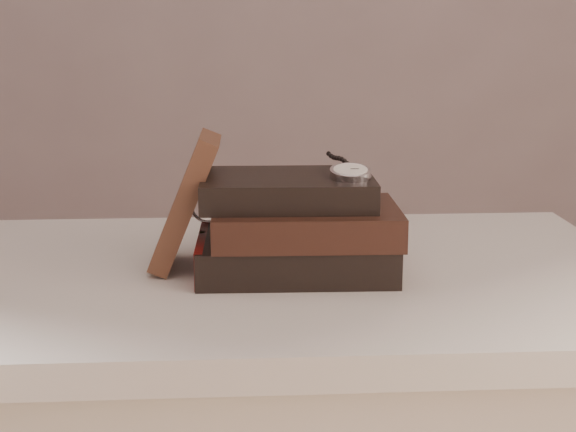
{
  "coord_description": "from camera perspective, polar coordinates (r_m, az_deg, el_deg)",
  "views": [
    {
      "loc": [
        -0.04,
        -0.74,
        1.08
      ],
      "look_at": [
        0.03,
        0.34,
        0.82
      ],
      "focal_mm": 53.5,
      "sensor_mm": 36.0,
      "label": 1
    }
  ],
  "objects": [
    {
      "name": "pocket_watch",
      "position": [
        1.09,
        4.12,
        2.97
      ],
      "size": [
        0.05,
        0.15,
        0.02
      ],
      "color": "silver",
      "rests_on": "book_stack"
    },
    {
      "name": "journal",
      "position": [
        1.13,
        -6.85,
        0.99
      ],
      "size": [
        0.1,
        0.11,
        0.18
      ],
      "primitive_type": "cube",
      "rotation": [
        0.0,
        0.39,
        -0.01
      ],
      "color": "#3A2016",
      "rests_on": "table"
    },
    {
      "name": "book_stack",
      "position": [
        1.11,
        0.59,
        -0.8
      ],
      "size": [
        0.26,
        0.18,
        0.13
      ],
      "color": "black",
      "rests_on": "table"
    },
    {
      "name": "eyeglasses",
      "position": [
        1.19,
        -3.98,
        0.77
      ],
      "size": [
        0.11,
        0.12,
        0.05
      ],
      "color": "silver",
      "rests_on": "book_stack"
    },
    {
      "name": "table",
      "position": [
        1.17,
        -1.55,
        -7.88
      ],
      "size": [
        1.0,
        0.6,
        0.75
      ],
      "color": "beige",
      "rests_on": "ground"
    }
  ]
}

